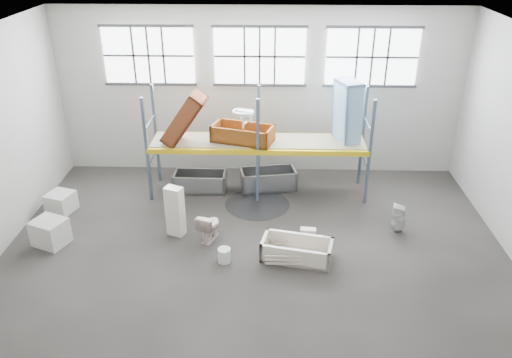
{
  "coord_description": "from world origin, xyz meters",
  "views": [
    {
      "loc": [
        0.34,
        -9.66,
        7.06
      ],
      "look_at": [
        0.0,
        1.5,
        1.4
      ],
      "focal_mm": 35.81,
      "sensor_mm": 36.0,
      "label": 1
    }
  ],
  "objects_px": {
    "blue_tub_upright": "(347,112)",
    "steel_tub_left": "(200,182)",
    "rust_tub_flat": "(243,134)",
    "bucket": "(224,255)",
    "toilet_beige": "(209,226)",
    "toilet_white": "(399,218)",
    "bathtub_beige": "(297,250)",
    "cistern_tall": "(175,211)",
    "steel_tub_right": "(268,179)",
    "carton_near": "(50,232)"
  },
  "relations": [
    {
      "from": "blue_tub_upright",
      "to": "steel_tub_left",
      "type": "bearing_deg",
      "value": -178.21
    },
    {
      "from": "steel_tub_right",
      "to": "carton_near",
      "type": "distance_m",
      "value": 6.08
    },
    {
      "from": "steel_tub_left",
      "to": "bucket",
      "type": "height_order",
      "value": "steel_tub_left"
    },
    {
      "from": "blue_tub_upright",
      "to": "carton_near",
      "type": "xyz_separation_m",
      "value": [
        -7.4,
        -3.01,
        -2.07
      ]
    },
    {
      "from": "toilet_white",
      "to": "steel_tub_left",
      "type": "distance_m",
      "value": 5.68
    },
    {
      "from": "blue_tub_upright",
      "to": "cistern_tall",
      "type": "bearing_deg",
      "value": -150.66
    },
    {
      "from": "bathtub_beige",
      "to": "steel_tub_left",
      "type": "height_order",
      "value": "steel_tub_left"
    },
    {
      "from": "cistern_tall",
      "to": "carton_near",
      "type": "distance_m",
      "value": 3.05
    },
    {
      "from": "bathtub_beige",
      "to": "steel_tub_right",
      "type": "distance_m",
      "value": 3.56
    },
    {
      "from": "steel_tub_left",
      "to": "steel_tub_right",
      "type": "distance_m",
      "value": 1.99
    },
    {
      "from": "cistern_tall",
      "to": "steel_tub_right",
      "type": "bearing_deg",
      "value": 70.15
    },
    {
      "from": "steel_tub_left",
      "to": "carton_near",
      "type": "relative_size",
      "value": 1.99
    },
    {
      "from": "toilet_beige",
      "to": "steel_tub_left",
      "type": "xyz_separation_m",
      "value": [
        -0.56,
        2.55,
        -0.09
      ]
    },
    {
      "from": "steel_tub_left",
      "to": "carton_near",
      "type": "height_order",
      "value": "carton_near"
    },
    {
      "from": "rust_tub_flat",
      "to": "cistern_tall",
      "type": "bearing_deg",
      "value": -124.36
    },
    {
      "from": "bucket",
      "to": "steel_tub_left",
      "type": "bearing_deg",
      "value": 106.02
    },
    {
      "from": "rust_tub_flat",
      "to": "toilet_white",
      "type": "bearing_deg",
      "value": -26.42
    },
    {
      "from": "rust_tub_flat",
      "to": "bucket",
      "type": "distance_m",
      "value": 3.81
    },
    {
      "from": "rust_tub_flat",
      "to": "steel_tub_right",
      "type": "bearing_deg",
      "value": 18.71
    },
    {
      "from": "rust_tub_flat",
      "to": "bucket",
      "type": "relative_size",
      "value": 4.81
    },
    {
      "from": "bathtub_beige",
      "to": "rust_tub_flat",
      "type": "distance_m",
      "value": 3.88
    },
    {
      "from": "cistern_tall",
      "to": "toilet_white",
      "type": "distance_m",
      "value": 5.61
    },
    {
      "from": "toilet_white",
      "to": "steel_tub_left",
      "type": "height_order",
      "value": "toilet_white"
    },
    {
      "from": "bathtub_beige",
      "to": "blue_tub_upright",
      "type": "height_order",
      "value": "blue_tub_upright"
    },
    {
      "from": "cistern_tall",
      "to": "bathtub_beige",
      "type": "bearing_deg",
      "value": 4.29
    },
    {
      "from": "steel_tub_left",
      "to": "blue_tub_upright",
      "type": "xyz_separation_m",
      "value": [
        4.12,
        0.13,
        2.12
      ]
    },
    {
      "from": "bucket",
      "to": "steel_tub_right",
      "type": "bearing_deg",
      "value": 75.09
    },
    {
      "from": "steel_tub_right",
      "to": "cistern_tall",
      "type": "bearing_deg",
      "value": -132.06
    },
    {
      "from": "bathtub_beige",
      "to": "toilet_white",
      "type": "relative_size",
      "value": 2.15
    },
    {
      "from": "bathtub_beige",
      "to": "cistern_tall",
      "type": "xyz_separation_m",
      "value": [
        -2.98,
        0.96,
        0.42
      ]
    },
    {
      "from": "toilet_beige",
      "to": "carton_near",
      "type": "xyz_separation_m",
      "value": [
        -3.84,
        -0.33,
        -0.04
      ]
    },
    {
      "from": "toilet_beige",
      "to": "steel_tub_left",
      "type": "relative_size",
      "value": 0.49
    },
    {
      "from": "cistern_tall",
      "to": "carton_near",
      "type": "bearing_deg",
      "value": -147.85
    },
    {
      "from": "cistern_tall",
      "to": "steel_tub_right",
      "type": "height_order",
      "value": "cistern_tall"
    },
    {
      "from": "toilet_beige",
      "to": "blue_tub_upright",
      "type": "bearing_deg",
      "value": -122.84
    },
    {
      "from": "bathtub_beige",
      "to": "toilet_beige",
      "type": "height_order",
      "value": "toilet_beige"
    },
    {
      "from": "cistern_tall",
      "to": "carton_near",
      "type": "height_order",
      "value": "cistern_tall"
    },
    {
      "from": "steel_tub_right",
      "to": "carton_near",
      "type": "bearing_deg",
      "value": -149.9
    },
    {
      "from": "carton_near",
      "to": "bathtub_beige",
      "type": "bearing_deg",
      "value": -4.24
    },
    {
      "from": "steel_tub_right",
      "to": "blue_tub_upright",
      "type": "distance_m",
      "value": 3.0
    },
    {
      "from": "toilet_white",
      "to": "rust_tub_flat",
      "type": "bearing_deg",
      "value": -102.63
    },
    {
      "from": "steel_tub_left",
      "to": "blue_tub_upright",
      "type": "relative_size",
      "value": 0.85
    },
    {
      "from": "toilet_white",
      "to": "blue_tub_upright",
      "type": "relative_size",
      "value": 0.43
    },
    {
      "from": "toilet_beige",
      "to": "carton_near",
      "type": "relative_size",
      "value": 0.98
    },
    {
      "from": "bathtub_beige",
      "to": "cistern_tall",
      "type": "height_order",
      "value": "cistern_tall"
    },
    {
      "from": "rust_tub_flat",
      "to": "blue_tub_upright",
      "type": "xyz_separation_m",
      "value": [
        2.86,
        0.2,
        0.57
      ]
    },
    {
      "from": "toilet_beige",
      "to": "rust_tub_flat",
      "type": "xyz_separation_m",
      "value": [
        0.71,
        2.48,
        1.45
      ]
    },
    {
      "from": "toilet_white",
      "to": "steel_tub_right",
      "type": "bearing_deg",
      "value": -110.35
    },
    {
      "from": "toilet_beige",
      "to": "steel_tub_left",
      "type": "bearing_deg",
      "value": -57.46
    },
    {
      "from": "toilet_beige",
      "to": "toilet_white",
      "type": "height_order",
      "value": "toilet_white"
    }
  ]
}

